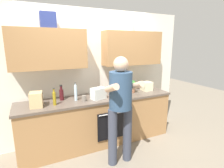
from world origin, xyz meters
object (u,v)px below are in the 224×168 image
at_px(bottle_juice, 123,87).
at_px(bottle_vinegar, 111,93).
at_px(grocery_bag_bread, 36,100).
at_px(bottle_wine, 61,94).
at_px(bottle_oil, 54,98).
at_px(cup_coffee, 101,93).
at_px(bottle_water, 76,93).
at_px(potted_herb, 132,86).
at_px(bottle_syrup, 112,90).
at_px(cup_stoneware, 84,98).
at_px(person_standing, 121,103).
at_px(grocery_bag_produce, 98,93).
at_px(knife_block, 125,89).
at_px(grocery_bag_rice, 147,86).
at_px(bottle_hotsauce, 114,89).

distance_m(bottle_juice, bottle_vinegar, 0.52).
bearing_deg(grocery_bag_bread, bottle_wine, 23.75).
relative_size(bottle_oil, grocery_bag_bread, 1.19).
xyz_separation_m(bottle_vinegar, cup_coffee, (-0.08, 0.26, -0.06)).
bearing_deg(grocery_bag_bread, bottle_water, 4.81).
xyz_separation_m(bottle_oil, potted_herb, (1.51, 0.12, 0.03)).
xyz_separation_m(bottle_syrup, bottle_vinegar, (-0.12, -0.18, 0.00)).
bearing_deg(cup_stoneware, person_standing, -56.29).
bearing_deg(bottle_vinegar, grocery_bag_produce, 161.64).
bearing_deg(bottle_syrup, bottle_juice, 24.24).
distance_m(bottle_oil, bottle_wine, 0.26).
distance_m(bottle_wine, grocery_bag_bread, 0.45).
bearing_deg(bottle_wine, bottle_vinegar, -18.85).
height_order(bottle_juice, bottle_syrup, bottle_syrup).
xyz_separation_m(bottle_oil, bottle_wine, (0.15, 0.22, -0.01)).
bearing_deg(grocery_bag_produce, cup_stoneware, -175.40).
relative_size(bottle_juice, knife_block, 0.84).
distance_m(bottle_water, cup_coffee, 0.54).
xyz_separation_m(knife_block, potted_herb, (0.20, 0.07, 0.04)).
bearing_deg(person_standing, bottle_vinegar, 80.86).
height_order(bottle_oil, cup_stoneware, bottle_oil).
distance_m(grocery_bag_rice, grocery_bag_produce, 1.14).
relative_size(bottle_vinegar, cup_stoneware, 2.62).
xyz_separation_m(bottle_wine, cup_stoneware, (0.33, -0.23, -0.06)).
distance_m(bottle_hotsauce, grocery_bag_produce, 0.30).
relative_size(bottle_juice, grocery_bag_produce, 0.88).
bearing_deg(cup_stoneware, bottle_hotsauce, -0.63).
xyz_separation_m(bottle_vinegar, cup_stoneware, (-0.48, 0.05, -0.06)).
distance_m(bottle_syrup, bottle_water, 0.71).
distance_m(potted_herb, grocery_bag_rice, 0.37).
relative_size(bottle_oil, bottle_hotsauce, 0.81).
relative_size(bottle_syrup, bottle_water, 0.85).
xyz_separation_m(cup_stoneware, grocery_bag_produce, (0.27, 0.02, 0.05)).
distance_m(knife_block, grocery_bag_rice, 0.57).
height_order(bottle_hotsauce, grocery_bag_produce, bottle_hotsauce).
height_order(cup_stoneware, grocery_bag_rice, grocery_bag_rice).
bearing_deg(person_standing, bottle_syrup, 74.10).
relative_size(bottle_syrup, bottle_vinegar, 1.00).
xyz_separation_m(person_standing, cup_stoneware, (-0.39, 0.59, -0.05)).
bearing_deg(cup_coffee, grocery_bag_bread, -171.99).
xyz_separation_m(bottle_oil, grocery_bag_bread, (-0.26, 0.04, 0.00)).
relative_size(grocery_bag_rice, grocery_bag_produce, 0.78).
relative_size(potted_herb, grocery_bag_produce, 0.99).
relative_size(knife_block, grocery_bag_produce, 1.05).
relative_size(person_standing, cup_stoneware, 16.48).
distance_m(bottle_hotsauce, grocery_bag_bread, 1.32).
bearing_deg(person_standing, grocery_bag_bread, 150.70).
bearing_deg(bottle_vinegar, grocery_bag_rice, 12.06).
bearing_deg(knife_block, bottle_oil, -177.67).
bearing_deg(bottle_wine, knife_block, -7.97).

